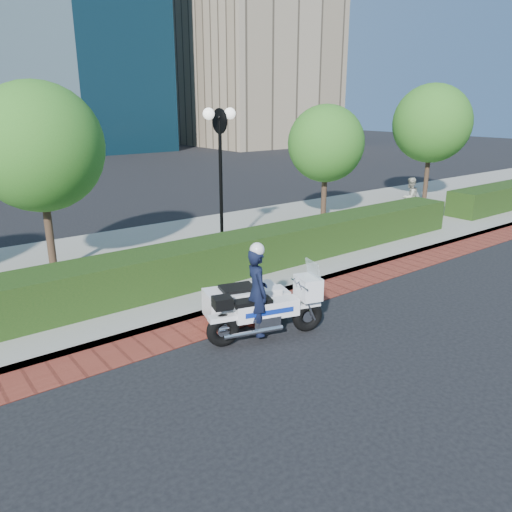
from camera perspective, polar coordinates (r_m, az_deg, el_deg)
ground at (r=10.61m, az=7.49°, el=-8.07°), size 120.00×120.00×0.00m
brick_strip at (r=11.62m, az=2.26°, el=-5.60°), size 60.00×1.00×0.01m
sidewalk at (r=15.11m, az=-8.70°, el=-0.06°), size 60.00×8.00×0.15m
hedge_main at (r=12.98m, az=-3.64°, el=-0.12°), size 18.00×1.20×1.00m
lamppost at (r=14.36m, az=-4.09°, el=10.97°), size 1.02×0.70×4.21m
tree_b at (r=13.68m, az=-23.59°, el=11.31°), size 3.20×3.20×4.89m
tree_c at (r=18.86m, az=8.00°, el=12.59°), size 2.80×2.80×4.30m
tree_d at (r=23.89m, az=19.45°, el=14.09°), size 3.40×3.40×5.16m
tower_right at (r=57.50m, az=0.46°, el=26.67°), size 14.00×12.00×28.00m
police_motorcycle at (r=10.05m, az=-0.10°, el=-5.13°), size 2.43×2.08×2.00m
pedestrian at (r=20.53m, az=17.16°, el=6.40°), size 0.79×0.63×1.56m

